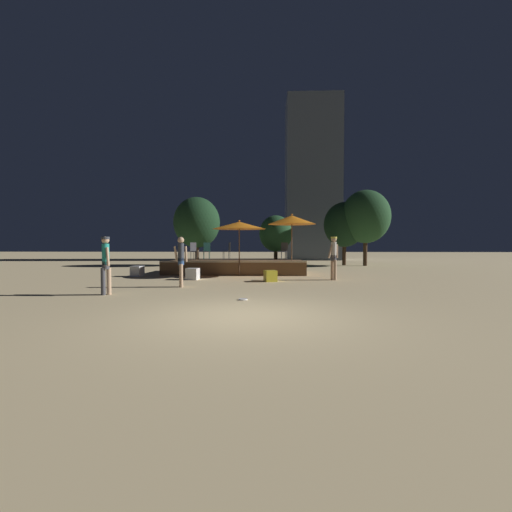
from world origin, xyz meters
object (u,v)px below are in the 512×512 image
object	(u,v)px
cube_seat_0	(137,271)
bistro_chair_3	(194,249)
person_0	(334,255)
background_tree_2	(366,217)
patio_umbrella_0	(239,225)
patio_umbrella_1	(292,220)
background_tree_0	(197,223)
cube_seat_2	(270,276)
background_tree_1	(276,234)
bistro_chair_1	(284,249)
frisbee_disc	(243,299)
cube_seat_1	(193,274)
person_1	(106,262)
bistro_chair_0	(228,249)
bistro_chair_2	(207,249)
person_2	(181,259)
background_tree_3	(344,225)

from	to	relation	value
cube_seat_0	bistro_chair_3	world-z (taller)	bistro_chair_3
person_0	background_tree_2	xyz separation A→B (m)	(4.05, 9.74, 2.39)
patio_umbrella_0	person_0	bearing A→B (deg)	-21.49
patio_umbrella_1	background_tree_0	size ratio (longest dim) A/B	0.61
patio_umbrella_1	background_tree_2	xyz separation A→B (m)	(5.73, 7.94, 0.77)
cube_seat_0	cube_seat_2	xyz separation A→B (m)	(6.34, -1.97, -0.02)
bistro_chair_3	background_tree_1	xyz separation A→B (m)	(4.41, 7.73, 1.05)
bistro_chair_1	bistro_chair_3	distance (m)	4.76
patio_umbrella_0	frisbee_disc	bearing A→B (deg)	-84.19
cube_seat_1	person_1	xyz separation A→B (m)	(-1.63, -4.52, 0.76)
patio_umbrella_1	person_1	distance (m)	8.98
bistro_chair_0	bistro_chair_1	bearing A→B (deg)	78.78
bistro_chair_3	background_tree_1	distance (m)	8.96
bistro_chair_2	cube_seat_0	bearing A→B (deg)	21.22
person_1	background_tree_0	xyz separation A→B (m)	(-0.23, 14.22, 2.07)
bistro_chair_0	bistro_chair_2	size ratio (longest dim) A/B	1.00
person_2	person_1	bearing A→B (deg)	-57.73
bistro_chair_3	cube_seat_2	bearing A→B (deg)	-84.80
bistro_chair_2	background_tree_0	xyz separation A→B (m)	(-1.82, 6.05, 1.81)
person_1	bistro_chair_0	xyz separation A→B (m)	(2.81, 7.65, 0.26)
patio_umbrella_0	cube_seat_1	bearing A→B (deg)	-136.98
frisbee_disc	background_tree_3	distance (m)	17.28
person_0	bistro_chair_1	bearing A→B (deg)	-179.65
cube_seat_2	person_1	size ratio (longest dim) A/B	0.33
patio_umbrella_0	person_1	world-z (taller)	patio_umbrella_0
person_1	bistro_chair_1	size ratio (longest dim) A/B	1.97
patio_umbrella_1	cube_seat_0	distance (m)	7.80
patio_umbrella_1	person_0	world-z (taller)	patio_umbrella_1
background_tree_0	background_tree_3	distance (m)	10.71
bistro_chair_1	background_tree_2	size ratio (longest dim) A/B	0.17
patio_umbrella_0	cube_seat_0	distance (m)	5.34
patio_umbrella_0	frisbee_disc	xyz separation A→B (m)	(0.72, -7.08, -2.42)
cube_seat_1	bistro_chair_1	size ratio (longest dim) A/B	0.61
cube_seat_0	background_tree_3	bearing A→B (deg)	37.92
cube_seat_2	bistro_chair_0	distance (m)	4.47
person_1	bistro_chair_0	bearing A→B (deg)	25.52
background_tree_1	background_tree_2	size ratio (longest dim) A/B	0.68
bistro_chair_1	person_2	bearing A→B (deg)	-118.34
bistro_chair_0	frisbee_disc	xyz separation A→B (m)	(1.43, -8.46, -1.25)
cube_seat_0	background_tree_3	distance (m)	15.18
cube_seat_0	person_0	world-z (taller)	person_0
bistro_chair_0	cube_seat_1	bearing A→B (deg)	-38.82
cube_seat_1	frisbee_disc	bearing A→B (deg)	-63.99
cube_seat_1	person_1	bearing A→B (deg)	-109.85
cube_seat_0	cube_seat_1	size ratio (longest dim) A/B	1.03
background_tree_3	cube_seat_1	bearing A→B (deg)	-129.95
person_0	background_tree_3	xyz separation A→B (m)	(2.72, 10.43, 1.88)
cube_seat_0	bistro_chair_0	size ratio (longest dim) A/B	0.63
cube_seat_2	frisbee_disc	bearing A→B (deg)	-99.32
person_2	background_tree_0	xyz separation A→B (m)	(-2.02, 12.26, 2.09)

